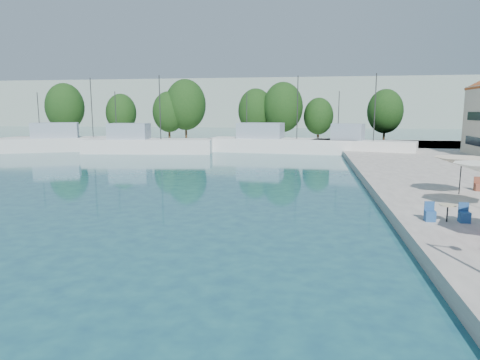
% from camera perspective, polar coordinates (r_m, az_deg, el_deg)
% --- Properties ---
extents(quay_far, '(90.00, 16.00, 0.60)m').
position_cam_1_polar(quay_far, '(67.00, 0.68, 4.85)').
color(quay_far, gray).
rests_on(quay_far, ground).
extents(hill_west, '(180.00, 40.00, 16.00)m').
position_cam_1_polar(hill_west, '(162.27, -2.07, 10.10)').
color(hill_west, '#94A194').
rests_on(hill_west, ground).
extents(hill_east, '(140.00, 40.00, 12.00)m').
position_cam_1_polar(hill_east, '(183.01, 21.58, 8.74)').
color(hill_east, '#94A194').
rests_on(hill_east, ground).
extents(trawler_01, '(19.44, 12.94, 10.20)m').
position_cam_1_polar(trawler_01, '(62.93, -21.15, 4.66)').
color(trawler_01, silver).
rests_on(trawler_01, ground).
extents(trawler_02, '(16.69, 6.34, 10.20)m').
position_cam_1_polar(trawler_02, '(56.45, -12.53, 4.61)').
color(trawler_02, silver).
rests_on(trawler_02, ground).
extents(trawler_03, '(19.61, 6.88, 10.20)m').
position_cam_1_polar(trawler_03, '(56.68, 5.13, 4.81)').
color(trawler_03, white).
rests_on(trawler_03, ground).
extents(trawler_04, '(12.82, 6.71, 10.20)m').
position_cam_1_polar(trawler_04, '(54.80, 15.70, 4.36)').
color(trawler_04, silver).
rests_on(trawler_04, ground).
extents(tree_01, '(6.36, 6.36, 9.42)m').
position_cam_1_polar(tree_01, '(79.01, -22.32, 9.00)').
color(tree_01, '#3F2B19').
rests_on(tree_01, quay_far).
extents(tree_02, '(5.23, 5.23, 7.75)m').
position_cam_1_polar(tree_02, '(78.14, -15.56, 8.64)').
color(tree_02, '#3F2B19').
rests_on(tree_02, quay_far).
extents(tree_03, '(5.40, 5.40, 8.00)m').
position_cam_1_polar(tree_03, '(73.07, -9.47, 8.95)').
color(tree_03, '#3F2B19').
rests_on(tree_03, quay_far).
extents(tree_04, '(6.78, 6.78, 10.03)m').
position_cam_1_polar(tree_04, '(73.19, -7.27, 9.92)').
color(tree_04, '#3F2B19').
rests_on(tree_04, quay_far).
extents(tree_05, '(5.63, 5.63, 8.33)m').
position_cam_1_polar(tree_05, '(69.43, 2.10, 9.22)').
color(tree_05, '#3F2B19').
rests_on(tree_05, quay_far).
extents(tree_06, '(6.25, 6.25, 9.26)m').
position_cam_1_polar(tree_06, '(68.18, 5.73, 9.63)').
color(tree_06, '#3F2B19').
rests_on(tree_06, quay_far).
extents(tree_07, '(4.63, 4.63, 6.85)m').
position_cam_1_polar(tree_07, '(69.13, 10.42, 8.37)').
color(tree_07, '#3F2B19').
rests_on(tree_07, quay_far).
extents(tree_08, '(5.52, 5.52, 8.17)m').
position_cam_1_polar(tree_08, '(71.48, 18.78, 8.67)').
color(tree_08, '#3F2B19').
rests_on(tree_08, quay_far).
extents(umbrella_cream, '(3.01, 3.01, 2.14)m').
position_cam_1_polar(umbrella_cream, '(27.45, 27.44, 2.18)').
color(umbrella_cream, black).
rests_on(umbrella_cream, quay_right).
extents(cafe_table_02, '(1.82, 0.70, 0.76)m').
position_cam_1_polar(cafe_table_02, '(20.57, 25.89, -4.25)').
color(cafe_table_02, black).
rests_on(cafe_table_02, quay_right).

